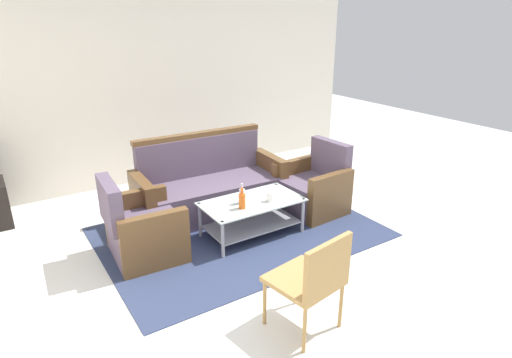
{
  "coord_description": "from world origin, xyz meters",
  "views": [
    {
      "loc": [
        -2.25,
        -2.94,
        2.32
      ],
      "look_at": [
        0.11,
        0.72,
        0.65
      ],
      "focal_mm": 30.33,
      "sensor_mm": 36.0,
      "label": 1
    }
  ],
  "objects_px": {
    "cup": "(270,197)",
    "bottle_clear": "(242,196)",
    "wicker_chair": "(313,277)",
    "bottle_orange": "(242,201)",
    "armchair_left": "(142,230)",
    "coffee_table": "(252,213)",
    "couch": "(210,189)",
    "armchair_right": "(313,189)"
  },
  "relations": [
    {
      "from": "armchair_right",
      "to": "cup",
      "type": "height_order",
      "value": "armchair_right"
    },
    {
      "from": "bottle_orange",
      "to": "bottle_clear",
      "type": "bearing_deg",
      "value": 58.89
    },
    {
      "from": "wicker_chair",
      "to": "armchair_right",
      "type": "bearing_deg",
      "value": 40.8
    },
    {
      "from": "armchair_left",
      "to": "bottle_orange",
      "type": "relative_size",
      "value": 3.7
    },
    {
      "from": "cup",
      "to": "bottle_clear",
      "type": "bearing_deg",
      "value": 156.33
    },
    {
      "from": "couch",
      "to": "armchair_right",
      "type": "xyz_separation_m",
      "value": [
        1.11,
        -0.64,
        -0.03
      ]
    },
    {
      "from": "cup",
      "to": "coffee_table",
      "type": "bearing_deg",
      "value": 147.8
    },
    {
      "from": "couch",
      "to": "cup",
      "type": "height_order",
      "value": "couch"
    },
    {
      "from": "wicker_chair",
      "to": "cup",
      "type": "bearing_deg",
      "value": 57.95
    },
    {
      "from": "bottle_clear",
      "to": "wicker_chair",
      "type": "bearing_deg",
      "value": -102.28
    },
    {
      "from": "armchair_right",
      "to": "coffee_table",
      "type": "distance_m",
      "value": 1.0
    },
    {
      "from": "couch",
      "to": "cup",
      "type": "bearing_deg",
      "value": 110.77
    },
    {
      "from": "couch",
      "to": "bottle_clear",
      "type": "xyz_separation_m",
      "value": [
        0.01,
        -0.75,
        0.18
      ]
    },
    {
      "from": "armchair_left",
      "to": "bottle_orange",
      "type": "xyz_separation_m",
      "value": [
        0.98,
        -0.32,
        0.21
      ]
    },
    {
      "from": "couch",
      "to": "wicker_chair",
      "type": "relative_size",
      "value": 2.17
    },
    {
      "from": "cup",
      "to": "wicker_chair",
      "type": "distance_m",
      "value": 1.6
    },
    {
      "from": "armchair_right",
      "to": "wicker_chair",
      "type": "height_order",
      "value": "armchair_right"
    },
    {
      "from": "coffee_table",
      "to": "bottle_orange",
      "type": "relative_size",
      "value": 4.79
    },
    {
      "from": "cup",
      "to": "wicker_chair",
      "type": "relative_size",
      "value": 0.12
    },
    {
      "from": "armchair_left",
      "to": "armchair_right",
      "type": "distance_m",
      "value": 2.16
    },
    {
      "from": "bottle_clear",
      "to": "coffee_table",
      "type": "bearing_deg",
      "value": -8.81
    },
    {
      "from": "couch",
      "to": "bottle_orange",
      "type": "xyz_separation_m",
      "value": [
        -0.06,
        -0.87,
        0.18
      ]
    },
    {
      "from": "bottle_orange",
      "to": "wicker_chair",
      "type": "height_order",
      "value": "wicker_chair"
    },
    {
      "from": "couch",
      "to": "wicker_chair",
      "type": "distance_m",
      "value": 2.38
    },
    {
      "from": "couch",
      "to": "bottle_orange",
      "type": "relative_size",
      "value": 7.96
    },
    {
      "from": "bottle_clear",
      "to": "wicker_chair",
      "type": "xyz_separation_m",
      "value": [
        -0.35,
        -1.6,
        -0.0
      ]
    },
    {
      "from": "armchair_left",
      "to": "armchair_right",
      "type": "relative_size",
      "value": 1.0
    },
    {
      "from": "couch",
      "to": "wicker_chair",
      "type": "xyz_separation_m",
      "value": [
        -0.34,
        -2.35,
        0.18
      ]
    },
    {
      "from": "couch",
      "to": "armchair_left",
      "type": "xyz_separation_m",
      "value": [
        -1.04,
        -0.55,
        -0.03
      ]
    },
    {
      "from": "cup",
      "to": "wicker_chair",
      "type": "xyz_separation_m",
      "value": [
        -0.63,
        -1.48,
        0.03
      ]
    },
    {
      "from": "coffee_table",
      "to": "cup",
      "type": "relative_size",
      "value": 11.0
    },
    {
      "from": "wicker_chair",
      "to": "bottle_orange",
      "type": "bearing_deg",
      "value": 70.43
    },
    {
      "from": "couch",
      "to": "bottle_clear",
      "type": "bearing_deg",
      "value": 93.26
    },
    {
      "from": "armchair_left",
      "to": "coffee_table",
      "type": "relative_size",
      "value": 0.77
    },
    {
      "from": "bottle_orange",
      "to": "coffee_table",
      "type": "bearing_deg",
      "value": 28.61
    },
    {
      "from": "armchair_right",
      "to": "wicker_chair",
      "type": "distance_m",
      "value": 2.25
    },
    {
      "from": "bottle_orange",
      "to": "bottle_clear",
      "type": "relative_size",
      "value": 1.02
    },
    {
      "from": "bottle_clear",
      "to": "cup",
      "type": "distance_m",
      "value": 0.31
    },
    {
      "from": "couch",
      "to": "bottle_orange",
      "type": "distance_m",
      "value": 0.89
    },
    {
      "from": "couch",
      "to": "bottle_clear",
      "type": "height_order",
      "value": "couch"
    },
    {
      "from": "bottle_clear",
      "to": "wicker_chair",
      "type": "height_order",
      "value": "wicker_chair"
    },
    {
      "from": "bottle_orange",
      "to": "couch",
      "type": "bearing_deg",
      "value": 86.14
    }
  ]
}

